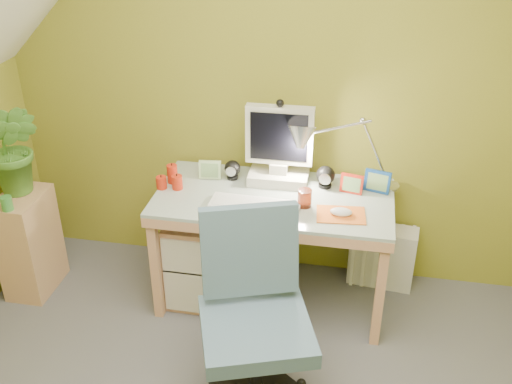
% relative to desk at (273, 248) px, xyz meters
% --- Properties ---
extents(wall_back, '(3.20, 0.01, 2.40)m').
position_rel_desk_xyz_m(wall_back, '(-0.06, 0.37, 0.85)').
color(wall_back, olive).
rests_on(wall_back, floor).
extents(desk, '(1.32, 0.66, 0.71)m').
position_rel_desk_xyz_m(desk, '(0.00, 0.00, 0.00)').
color(desk, tan).
rests_on(desk, floor).
extents(monitor, '(0.39, 0.23, 0.53)m').
position_rel_desk_xyz_m(monitor, '(-0.00, 0.18, 0.62)').
color(monitor, beige).
rests_on(monitor, desk).
extents(speaker_left, '(0.10, 0.10, 0.11)m').
position_rel_desk_xyz_m(speaker_left, '(-0.27, 0.16, 0.41)').
color(speaker_left, black).
rests_on(speaker_left, desk).
extents(speaker_right, '(0.13, 0.13, 0.13)m').
position_rel_desk_xyz_m(speaker_right, '(0.27, 0.16, 0.42)').
color(speaker_right, black).
rests_on(speaker_right, desk).
extents(keyboard, '(0.49, 0.17, 0.02)m').
position_rel_desk_xyz_m(keyboard, '(-0.08, -0.14, 0.37)').
color(keyboard, white).
rests_on(keyboard, desk).
extents(mousepad, '(0.27, 0.20, 0.01)m').
position_rel_desk_xyz_m(mousepad, '(0.38, -0.14, 0.36)').
color(mousepad, orange).
rests_on(mousepad, desk).
extents(mouse, '(0.13, 0.10, 0.04)m').
position_rel_desk_xyz_m(mouse, '(0.38, -0.14, 0.37)').
color(mouse, silver).
rests_on(mouse, mousepad).
extents(amber_tumbler, '(0.09, 0.09, 0.10)m').
position_rel_desk_xyz_m(amber_tumbler, '(0.18, -0.08, 0.40)').
color(amber_tumbler, maroon).
rests_on(amber_tumbler, desk).
extents(candle_cluster, '(0.15, 0.13, 0.11)m').
position_rel_desk_xyz_m(candle_cluster, '(-0.60, 0.01, 0.41)').
color(candle_cluster, red).
rests_on(candle_cluster, desk).
extents(photo_frame_red, '(0.13, 0.04, 0.11)m').
position_rel_desk_xyz_m(photo_frame_red, '(0.42, 0.12, 0.41)').
color(photo_frame_red, red).
rests_on(photo_frame_red, desk).
extents(photo_frame_blue, '(0.15, 0.06, 0.13)m').
position_rel_desk_xyz_m(photo_frame_blue, '(0.56, 0.16, 0.42)').
color(photo_frame_blue, navy).
rests_on(photo_frame_blue, desk).
extents(photo_frame_green, '(0.13, 0.03, 0.11)m').
position_rel_desk_xyz_m(photo_frame_green, '(-0.40, 0.14, 0.41)').
color(photo_frame_green, '#ADD190').
rests_on(photo_frame_green, desk).
extents(desk_lamp, '(0.63, 0.36, 0.64)m').
position_rel_desk_xyz_m(desk_lamp, '(0.45, 0.18, 0.67)').
color(desk_lamp, silver).
rests_on(desk_lamp, desk).
extents(side_ledge, '(0.24, 0.37, 0.65)m').
position_rel_desk_xyz_m(side_ledge, '(-1.46, -0.17, -0.03)').
color(side_ledge, tan).
rests_on(side_ledge, floor).
extents(potted_plant, '(0.31, 0.25, 0.56)m').
position_rel_desk_xyz_m(potted_plant, '(-1.46, -0.12, 0.57)').
color(potted_plant, '#467E2A').
rests_on(potted_plant, side_ledge).
extents(green_cup, '(0.07, 0.07, 0.08)m').
position_rel_desk_xyz_m(green_cup, '(-1.44, -0.32, 0.33)').
color(green_cup, '#3D8838').
rests_on(green_cup, side_ledge).
extents(task_chair, '(0.71, 0.71, 1.00)m').
position_rel_desk_xyz_m(task_chair, '(0.06, -0.84, 0.15)').
color(task_chair, '#476174').
rests_on(task_chair, floor).
extents(radiator, '(0.41, 0.20, 0.40)m').
position_rel_desk_xyz_m(radiator, '(0.64, 0.27, -0.16)').
color(radiator, silver).
rests_on(radiator, floor).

